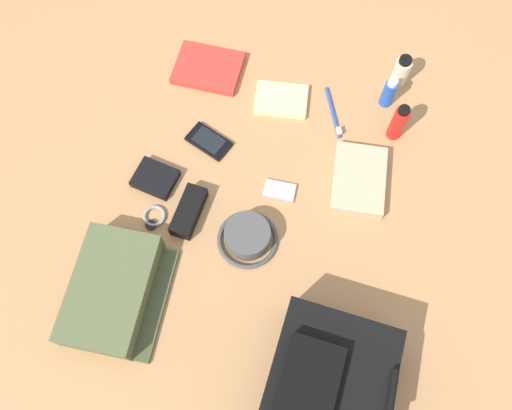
{
  "coord_description": "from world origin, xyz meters",
  "views": [
    {
      "loc": [
        0.51,
        0.13,
        1.31
      ],
      "look_at": [
        0.0,
        0.0,
        0.04
      ],
      "focal_mm": 37.1,
      "sensor_mm": 36.0,
      "label": 1
    }
  ],
  "objects_px": {
    "deodorant_spray": "(389,93)",
    "wristwatch": "(154,217)",
    "paperback_novel": "(208,68)",
    "wallet": "(155,178)",
    "folded_towel": "(358,180)",
    "backpack": "(325,393)",
    "sunglasses_case": "(189,211)",
    "cell_phone": "(209,141)",
    "toothbrush": "(334,115)",
    "lotion_bottle": "(401,71)",
    "media_player": "(279,191)",
    "toiletry_pouch": "(113,291)",
    "notepad": "(281,100)",
    "sunscreen_spray": "(398,123)",
    "bucket_hat": "(246,236)"
  },
  "relations": [
    {
      "from": "deodorant_spray",
      "to": "wristwatch",
      "type": "height_order",
      "value": "deodorant_spray"
    },
    {
      "from": "deodorant_spray",
      "to": "paperback_novel",
      "type": "xyz_separation_m",
      "value": [
        0.02,
        -0.53,
        -0.04
      ]
    },
    {
      "from": "wallet",
      "to": "folded_towel",
      "type": "distance_m",
      "value": 0.55
    },
    {
      "from": "backpack",
      "to": "sunglasses_case",
      "type": "xyz_separation_m",
      "value": [
        -0.35,
        -0.43,
        -0.05
      ]
    },
    {
      "from": "cell_phone",
      "to": "toothbrush",
      "type": "height_order",
      "value": "toothbrush"
    },
    {
      "from": "wristwatch",
      "to": "sunglasses_case",
      "type": "relative_size",
      "value": 0.51
    },
    {
      "from": "cell_phone",
      "to": "wristwatch",
      "type": "height_order",
      "value": "cell_phone"
    },
    {
      "from": "backpack",
      "to": "sunglasses_case",
      "type": "bearing_deg",
      "value": -129.3
    },
    {
      "from": "toothbrush",
      "to": "sunglasses_case",
      "type": "distance_m",
      "value": 0.5
    },
    {
      "from": "deodorant_spray",
      "to": "sunglasses_case",
      "type": "xyz_separation_m",
      "value": [
        0.48,
        -0.45,
        -0.03
      ]
    },
    {
      "from": "lotion_bottle",
      "to": "sunglasses_case",
      "type": "distance_m",
      "value": 0.73
    },
    {
      "from": "paperback_novel",
      "to": "wallet",
      "type": "height_order",
      "value": "wallet"
    },
    {
      "from": "toothbrush",
      "to": "sunglasses_case",
      "type": "relative_size",
      "value": 1.12
    },
    {
      "from": "paperback_novel",
      "to": "cell_phone",
      "type": "xyz_separation_m",
      "value": [
        0.24,
        0.07,
        -0.0
      ]
    },
    {
      "from": "lotion_bottle",
      "to": "toothbrush",
      "type": "relative_size",
      "value": 0.67
    },
    {
      "from": "media_player",
      "to": "wristwatch",
      "type": "xyz_separation_m",
      "value": [
        0.16,
        -0.3,
        0.0
      ]
    },
    {
      "from": "deodorant_spray",
      "to": "cell_phone",
      "type": "bearing_deg",
      "value": -60.69
    },
    {
      "from": "cell_phone",
      "to": "wristwatch",
      "type": "bearing_deg",
      "value": -16.4
    },
    {
      "from": "deodorant_spray",
      "to": "sunglasses_case",
      "type": "distance_m",
      "value": 0.65
    },
    {
      "from": "lotion_bottle",
      "to": "backpack",
      "type": "bearing_deg",
      "value": -2.21
    },
    {
      "from": "media_player",
      "to": "wristwatch",
      "type": "relative_size",
      "value": 1.21
    },
    {
      "from": "backpack",
      "to": "paperback_novel",
      "type": "xyz_separation_m",
      "value": [
        -0.81,
        -0.52,
        -0.06
      ]
    },
    {
      "from": "toiletry_pouch",
      "to": "paperback_novel",
      "type": "distance_m",
      "value": 0.71
    },
    {
      "from": "media_player",
      "to": "sunglasses_case",
      "type": "bearing_deg",
      "value": -59.81
    },
    {
      "from": "media_player",
      "to": "notepad",
      "type": "relative_size",
      "value": 0.57
    },
    {
      "from": "cell_phone",
      "to": "backpack",
      "type": "bearing_deg",
      "value": 37.72
    },
    {
      "from": "wristwatch",
      "to": "folded_towel",
      "type": "bearing_deg",
      "value": 115.38
    },
    {
      "from": "media_player",
      "to": "wristwatch",
      "type": "bearing_deg",
      "value": -62.27
    },
    {
      "from": "cell_phone",
      "to": "wristwatch",
      "type": "relative_size",
      "value": 1.93
    },
    {
      "from": "toothbrush",
      "to": "lotion_bottle",
      "type": "bearing_deg",
      "value": 136.21
    },
    {
      "from": "sunglasses_case",
      "to": "toiletry_pouch",
      "type": "bearing_deg",
      "value": -20.02
    },
    {
      "from": "sunscreen_spray",
      "to": "toothbrush",
      "type": "height_order",
      "value": "sunscreen_spray"
    },
    {
      "from": "media_player",
      "to": "backpack",
      "type": "bearing_deg",
      "value": 24.42
    },
    {
      "from": "sunglasses_case",
      "to": "media_player",
      "type": "bearing_deg",
      "value": 124.32
    },
    {
      "from": "toiletry_pouch",
      "to": "wallet",
      "type": "relative_size",
      "value": 2.79
    },
    {
      "from": "wristwatch",
      "to": "paperback_novel",
      "type": "bearing_deg",
      "value": 179.63
    },
    {
      "from": "lotion_bottle",
      "to": "toothbrush",
      "type": "distance_m",
      "value": 0.23
    },
    {
      "from": "backpack",
      "to": "sunscreen_spray",
      "type": "relative_size",
      "value": 2.72
    },
    {
      "from": "backpack",
      "to": "deodorant_spray",
      "type": "bearing_deg",
      "value": 179.13
    },
    {
      "from": "toiletry_pouch",
      "to": "paperback_novel",
      "type": "bearing_deg",
      "value": 177.72
    },
    {
      "from": "wallet",
      "to": "cell_phone",
      "type": "bearing_deg",
      "value": 153.84
    },
    {
      "from": "sunscreen_spray",
      "to": "wallet",
      "type": "height_order",
      "value": "sunscreen_spray"
    },
    {
      "from": "backpack",
      "to": "toiletry_pouch",
      "type": "relative_size",
      "value": 1.16
    },
    {
      "from": "notepad",
      "to": "wallet",
      "type": "bearing_deg",
      "value": -46.88
    },
    {
      "from": "sunglasses_case",
      "to": "wallet",
      "type": "bearing_deg",
      "value": -117.09
    },
    {
      "from": "toiletry_pouch",
      "to": "wallet",
      "type": "xyz_separation_m",
      "value": [
        -0.32,
        -0.01,
        -0.02
      ]
    },
    {
      "from": "bucket_hat",
      "to": "folded_towel",
      "type": "xyz_separation_m",
      "value": [
        -0.23,
        0.25,
        -0.01
      ]
    },
    {
      "from": "lotion_bottle",
      "to": "paperback_novel",
      "type": "xyz_separation_m",
      "value": [
        0.1,
        -0.55,
        -0.04
      ]
    },
    {
      "from": "sunscreen_spray",
      "to": "wallet",
      "type": "distance_m",
      "value": 0.68
    },
    {
      "from": "paperback_novel",
      "to": "media_player",
      "type": "xyz_separation_m",
      "value": [
        0.33,
        0.3,
        -0.0
      ]
    }
  ]
}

